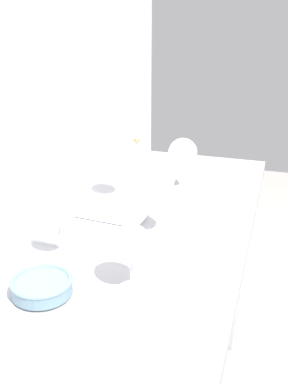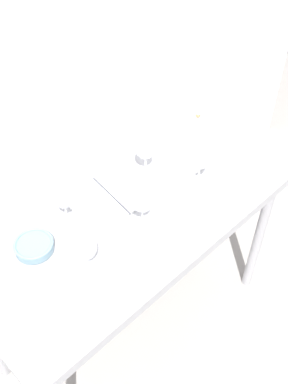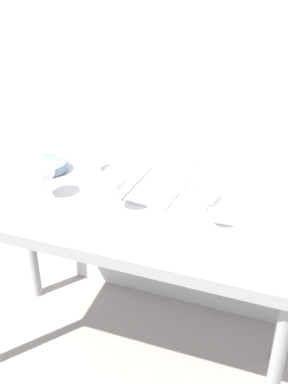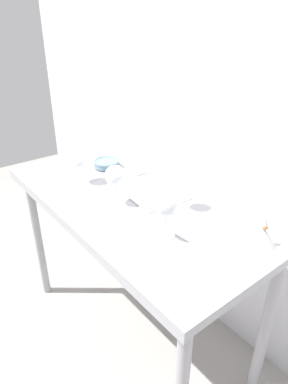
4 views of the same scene
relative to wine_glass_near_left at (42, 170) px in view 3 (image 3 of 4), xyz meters
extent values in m
plane|color=gray|center=(0.30, 0.08, -1.02)|extent=(6.00, 6.00, 0.00)
cube|color=silver|center=(0.30, 0.57, 0.28)|extent=(3.80, 0.04, 2.60)
cube|color=#9F9FA4|center=(0.30, 0.08, -0.14)|extent=(1.40, 0.64, 0.04)
cube|color=#9F9FA4|center=(0.30, -0.24, -0.14)|extent=(1.40, 0.01, 0.05)
cylinder|color=#9F9FA4|center=(-0.34, 0.34, -0.59)|extent=(0.05, 0.05, 0.86)
cylinder|color=#9F9FA4|center=(0.94, 0.34, -0.59)|extent=(0.05, 0.05, 0.86)
cylinder|color=white|center=(0.00, 0.00, -0.12)|extent=(0.06, 0.06, 0.00)
cylinder|color=white|center=(0.00, 0.00, -0.08)|extent=(0.01, 0.01, 0.08)
sphere|color=white|center=(0.00, 0.00, 0.00)|extent=(0.10, 0.10, 0.10)
cylinder|color=maroon|center=(0.00, 0.00, -0.01)|extent=(0.07, 0.07, 0.02)
cylinder|color=white|center=(0.09, 0.23, -0.12)|extent=(0.07, 0.07, 0.00)
cylinder|color=white|center=(0.09, 0.23, -0.07)|extent=(0.01, 0.01, 0.09)
sphere|color=white|center=(0.09, 0.23, 0.02)|extent=(0.08, 0.08, 0.08)
cylinder|color=maroon|center=(0.09, 0.23, 0.00)|extent=(0.06, 0.06, 0.02)
cylinder|color=white|center=(0.50, 0.21, -0.12)|extent=(0.07, 0.07, 0.00)
cylinder|color=white|center=(0.50, 0.21, -0.07)|extent=(0.01, 0.01, 0.09)
sphere|color=white|center=(0.50, 0.21, 0.01)|extent=(0.08, 0.08, 0.08)
cylinder|color=maroon|center=(0.50, 0.21, 0.00)|extent=(0.06, 0.06, 0.02)
cylinder|color=white|center=(0.29, 0.01, -0.12)|extent=(0.06, 0.06, 0.00)
cylinder|color=white|center=(0.29, 0.01, -0.07)|extent=(0.01, 0.01, 0.09)
sphere|color=white|center=(0.29, 0.01, 0.02)|extent=(0.09, 0.09, 0.09)
cylinder|color=maroon|center=(0.29, 0.01, 0.00)|extent=(0.07, 0.07, 0.02)
cylinder|color=white|center=(0.62, 0.01, -0.12)|extent=(0.08, 0.08, 0.00)
cylinder|color=white|center=(0.62, 0.01, -0.07)|extent=(0.01, 0.01, 0.09)
sphere|color=white|center=(0.62, 0.01, 0.02)|extent=(0.10, 0.10, 0.10)
cylinder|color=maroon|center=(0.62, 0.01, 0.00)|extent=(0.07, 0.07, 0.03)
cube|color=white|center=(0.22, 0.21, -0.11)|extent=(0.20, 0.27, 0.01)
cube|color=white|center=(0.39, 0.20, -0.11)|extent=(0.20, 0.27, 0.01)
cube|color=#3F3F47|center=(0.30, 0.20, -0.11)|extent=(0.03, 0.26, 0.01)
cube|color=white|center=(0.71, 0.17, -0.12)|extent=(0.20, 0.25, 0.00)
cylinder|color=beige|center=(-0.09, 0.20, -0.12)|extent=(0.12, 0.12, 0.01)
cylinder|color=slate|center=(-0.09, 0.20, -0.10)|extent=(0.14, 0.14, 0.03)
torus|color=slate|center=(-0.09, 0.20, -0.08)|extent=(0.15, 0.15, 0.01)
camera|label=1|loc=(-1.01, -0.32, 0.59)|focal=48.38mm
camera|label=2|loc=(-0.53, -0.84, 1.28)|focal=43.77mm
camera|label=3|loc=(0.90, -1.40, 0.90)|focal=46.86mm
camera|label=4|loc=(1.42, -0.72, 0.63)|focal=31.27mm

